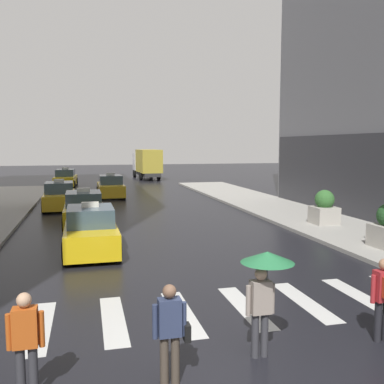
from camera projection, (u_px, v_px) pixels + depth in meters
The scene contains 12 objects.
ground_plane at pixel (267, 377), 7.08m from camera, with size 160.00×160.00×0.00m, color black.
crosswalk_markings at pixel (214, 310), 9.98m from camera, with size 11.30×2.80×0.01m.
taxi_lead at pixel (91, 231), 15.50m from camera, with size 1.97×4.56×1.80m.
taxi_second at pixel (84, 210), 20.52m from camera, with size 1.97×4.56×1.80m.
taxi_third at pixel (59, 197), 25.92m from camera, with size 2.04×4.59×1.80m.
taxi_fourth at pixel (111, 187), 31.85m from camera, with size 1.99×4.57×1.80m.
taxi_fifth at pixel (66, 179), 39.84m from camera, with size 2.12×4.63×1.80m.
box_truck at pixel (147, 163), 48.63m from camera, with size 2.53×7.62×3.35m.
pedestrian_with_umbrella at pixel (265, 275), 7.64m from camera, with size 0.96×0.96×1.94m.
pedestrian_with_handbag at pixel (170, 328), 6.78m from camera, with size 0.60×0.24×1.65m.
pedestrian_plain_coat at pixel (26, 339), 6.40m from camera, with size 0.55×0.24×1.65m.
planter_mid_block at pixel (324, 208), 20.09m from camera, with size 1.10×1.10×1.60m.
Camera 1 is at (-2.81, -6.22, 3.81)m, focal length 40.13 mm.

